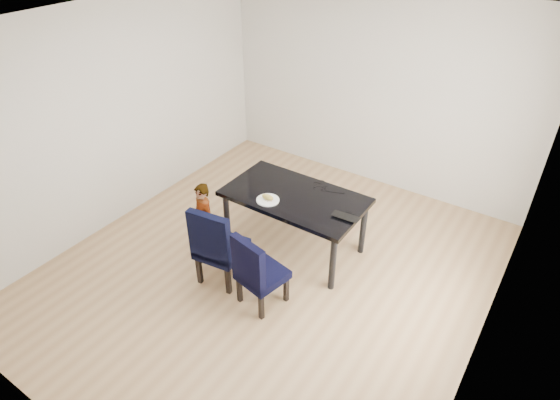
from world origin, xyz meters
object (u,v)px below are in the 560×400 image
Objects in this scene: chair_right at (262,269)px; child at (204,220)px; dining_table at (294,222)px; chair_left at (221,242)px; laptop at (347,215)px; plate at (268,200)px.

child reaches higher than chair_right.
child is at bearing 176.15° from chair_right.
chair_left reaches higher than dining_table.
laptop is at bearing 31.31° from chair_left.
chair_right reaches higher than dining_table.
plate is (-0.41, 0.68, 0.31)m from chair_right.
dining_table is 6.18× the size of plate.
chair_right is (0.22, -0.94, 0.07)m from dining_table.
laptop reaches higher than plate.
child is (-1.05, 0.29, 0.02)m from chair_right.
dining_table is at bearing 114.49° from chair_right.
chair_left is at bearing 35.31° from laptop.
child is at bearing -148.79° from plate.
plate reaches higher than dining_table.
dining_table is 5.37× the size of laptop.
plate is 0.90m from laptop.
child reaches higher than laptop.
chair_right is 0.96× the size of child.
chair_left is at bearing -9.96° from child.
chair_left is at bearing -173.88° from chair_right.
chair_right is at bearing -13.34° from chair_left.
chair_left is 1.38m from laptop.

